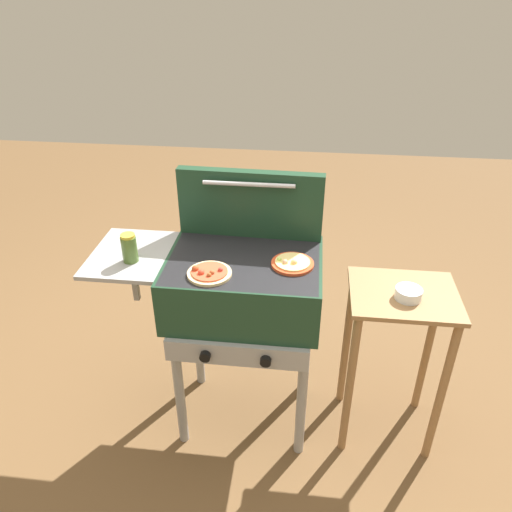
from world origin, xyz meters
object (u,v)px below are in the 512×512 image
at_px(grill, 241,289).
at_px(pizza_cheese, 292,263).
at_px(prep_table, 396,336).
at_px(pizza_pepperoni, 209,273).
at_px(topping_bowl_near, 408,294).
at_px(sauce_jar, 129,248).

relative_size(grill, pizza_cheese, 5.58).
bearing_deg(grill, prep_table, 0.37).
relative_size(pizza_pepperoni, prep_table, 0.22).
height_order(prep_table, topping_bowl_near, topping_bowl_near).
xyz_separation_m(grill, topping_bowl_near, (0.68, -0.03, 0.05)).
relative_size(pizza_pepperoni, topping_bowl_near, 1.63).
distance_m(grill, pizza_cheese, 0.26).
bearing_deg(pizza_pepperoni, pizza_cheese, 19.04).
bearing_deg(topping_bowl_near, prep_table, 100.88).
relative_size(pizza_cheese, sauce_jar, 1.41).
distance_m(pizza_pepperoni, topping_bowl_near, 0.80).
distance_m(pizza_cheese, topping_bowl_near, 0.48).
distance_m(grill, prep_table, 0.70).
distance_m(pizza_pepperoni, sauce_jar, 0.35).
height_order(pizza_cheese, pizza_pepperoni, pizza_pepperoni).
xyz_separation_m(pizza_pepperoni, sauce_jar, (-0.34, 0.07, 0.05)).
bearing_deg(grill, topping_bowl_near, -2.71).
bearing_deg(sauce_jar, topping_bowl_near, 1.35).
relative_size(pizza_cheese, topping_bowl_near, 1.61).
distance_m(grill, sauce_jar, 0.49).
bearing_deg(grill, pizza_pepperoni, -129.89).
relative_size(grill, topping_bowl_near, 8.97).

